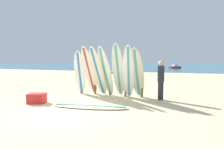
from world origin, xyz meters
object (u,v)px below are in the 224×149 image
object	(u,v)px
surfboard_leaning_right	(129,72)
beachgoer_standing	(161,78)
surfboard_leaning_left	(89,71)
small_boat_offshore	(175,67)
cooler_box	(37,98)
surfboard_leaning_far_left	(80,73)
surfboard_rack	(110,80)
surfboard_leaning_center_left	(98,72)
surfboard_leaning_far_right	(137,73)
surfboard_lying_on_sand	(90,107)
surfboard_leaning_center_right	(118,70)
surfboard_leaning_center	(106,72)

from	to	relation	value
surfboard_leaning_right	beachgoer_standing	distance (m)	1.30
surfboard_leaning_left	surfboard_leaning_right	bearing A→B (deg)	-3.31
surfboard_leaning_right	surfboard_leaning_left	bearing A→B (deg)	176.69
small_boat_offshore	cooler_box	world-z (taller)	small_boat_offshore
surfboard_leaning_right	surfboard_leaning_far_left	bearing A→B (deg)	176.89
surfboard_rack	surfboard_leaning_center_left	size ratio (longest dim) A/B	1.38
cooler_box	small_boat_offshore	bearing A→B (deg)	62.78
surfboard_rack	surfboard_leaning_far_right	bearing A→B (deg)	-12.68
surfboard_rack	surfboard_lying_on_sand	size ratio (longest dim) A/B	1.12
surfboard_leaning_center_left	surfboard_leaning_center_right	distance (m)	0.88
small_boat_offshore	surfboard_leaning_center_right	bearing A→B (deg)	-95.90
surfboard_rack	beachgoer_standing	bearing A→B (deg)	-6.08
surfboard_leaning_center	surfboard_lying_on_sand	bearing A→B (deg)	-87.15
beachgoer_standing	small_boat_offshore	world-z (taller)	beachgoer_standing
surfboard_rack	surfboard_leaning_center_left	xyz separation A→B (m)	(-0.40, -0.41, 0.37)
surfboard_leaning_far_left	surfboard_leaning_center_left	bearing A→B (deg)	-8.54
surfboard_leaning_center	surfboard_lying_on_sand	size ratio (longest dim) A/B	0.81
surfboard_leaning_center	surfboard_leaning_right	xyz separation A→B (m)	(1.00, -0.01, 0.01)
surfboard_rack	small_boat_offshore	xyz separation A→B (m)	(3.31, 27.27, -0.45)
surfboard_leaning_center_right	surfboard_lying_on_sand	bearing A→B (deg)	-102.70
surfboard_leaning_center_left	beachgoer_standing	size ratio (longest dim) A/B	1.38
surfboard_leaning_right	small_boat_offshore	size ratio (longest dim) A/B	0.97
surfboard_lying_on_sand	surfboard_leaning_center_left	bearing A→B (deg)	103.90
surfboard_leaning_center	surfboard_leaning_center_right	bearing A→B (deg)	14.72
surfboard_leaning_far_left	surfboard_leaning_center_left	distance (m)	0.97
surfboard_leaning_far_left	beachgoer_standing	bearing A→B (deg)	0.55
surfboard_leaning_right	surfboard_leaning_center_right	bearing A→B (deg)	163.47
surfboard_rack	surfboard_leaning_center	xyz separation A→B (m)	(-0.06, -0.39, 0.37)
surfboard_leaning_far_right	cooler_box	world-z (taller)	surfboard_leaning_far_right
surfboard_leaning_far_left	surfboard_lying_on_sand	size ratio (longest dim) A/B	0.75
surfboard_leaning_center_left	surfboard_leaning_right	world-z (taller)	surfboard_leaning_right
surfboard_leaning_center	surfboard_leaning_far_right	xyz separation A→B (m)	(1.32, 0.10, -0.04)
surfboard_leaning_left	beachgoer_standing	bearing A→B (deg)	1.03
surfboard_lying_on_sand	surfboard_leaning_far_left	bearing A→B (deg)	126.23
surfboard_leaning_far_left	surfboard_leaning_left	world-z (taller)	surfboard_leaning_left
beachgoer_standing	small_boat_offshore	distance (m)	27.53
surfboard_leaning_right	surfboard_leaning_center	bearing A→B (deg)	179.64
surfboard_leaning_left	surfboard_leaning_far_right	bearing A→B (deg)	0.15
surfboard_leaning_far_right	surfboard_rack	bearing A→B (deg)	167.32
surfboard_leaning_center_left	small_boat_offshore	xyz separation A→B (m)	(3.71, 27.68, -0.82)
surfboard_leaning_far_left	surfboard_leaning_center_right	size ratio (longest dim) A/B	0.87
surfboard_leaning_far_right	surfboard_lying_on_sand	size ratio (longest dim) A/B	0.78
small_boat_offshore	surfboard_leaning_right	bearing A→B (deg)	-94.89
beachgoer_standing	cooler_box	size ratio (longest dim) A/B	2.60
surfboard_leaning_center_right	beachgoer_standing	distance (m)	1.77
surfboard_rack	surfboard_leaning_left	xyz separation A→B (m)	(-0.86, -0.29, 0.39)
small_boat_offshore	cooler_box	size ratio (longest dim) A/B	3.75
surfboard_rack	surfboard_leaning_center_right	xyz separation A→B (m)	(0.46, -0.25, 0.44)
beachgoer_standing	surfboard_leaning_far_left	bearing A→B (deg)	-179.45
surfboard_leaning_center_right	surfboard_lying_on_sand	xyz separation A→B (m)	(-0.43, -1.91, -1.10)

